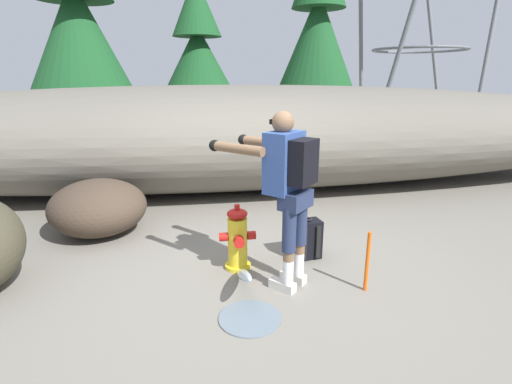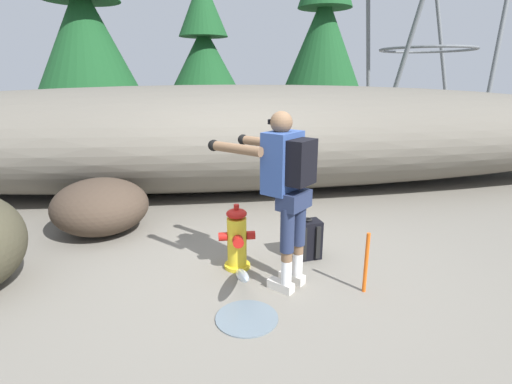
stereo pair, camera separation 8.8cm
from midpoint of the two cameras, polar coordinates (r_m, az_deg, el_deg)
ground_plane at (r=4.25m, az=1.02°, el=-11.43°), size 56.00×56.00×0.04m
dirt_embankment at (r=7.12m, az=-2.97°, el=8.05°), size 17.70×3.20×1.84m
fire_hydrant at (r=4.13m, az=-2.21°, el=-6.98°), size 0.39×0.33×0.71m
hydrant_water_jet at (r=3.63m, az=-1.16°, el=-13.75°), size 0.54×1.07×0.43m
utility_worker at (r=3.56m, az=4.87°, el=1.83°), size 0.96×0.96×1.69m
spare_backpack at (r=4.44m, az=8.01°, el=-6.93°), size 0.33×0.32×0.47m
boulder_large at (r=5.42m, az=-21.43°, el=-1.95°), size 1.45×1.44×0.72m
pine_tree_far_left at (r=11.69m, az=-23.85°, el=22.12°), size 3.00×3.00×6.48m
pine_tree_left at (r=13.58m, az=-7.47°, el=20.33°), size 2.44×2.44×5.06m
pine_tree_center at (r=12.49m, az=10.18°, el=23.17°), size 2.43×2.43×6.29m
survey_stake at (r=3.85m, az=16.51°, el=-9.95°), size 0.04×0.04×0.60m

